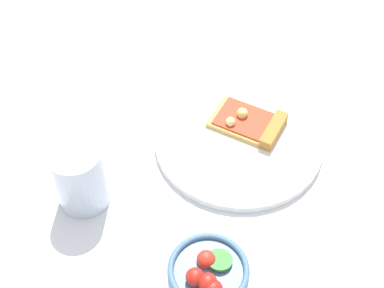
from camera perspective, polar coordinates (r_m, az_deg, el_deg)
ground_plane at (r=0.84m, az=5.85°, el=-0.02°), size 2.40×2.40×0.00m
plate at (r=0.84m, az=5.12°, el=0.58°), size 0.27×0.27×0.01m
pizza_slice_main at (r=0.84m, az=6.57°, el=2.27°), size 0.10×0.13×0.02m
salad_bowl at (r=0.67m, az=1.75°, el=-14.61°), size 0.10×0.10×0.08m
soda_glass at (r=0.75m, az=-12.14°, el=-3.58°), size 0.07×0.07×0.11m
paper_napkin at (r=1.01m, az=3.59°, el=10.89°), size 0.19×0.17×0.00m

